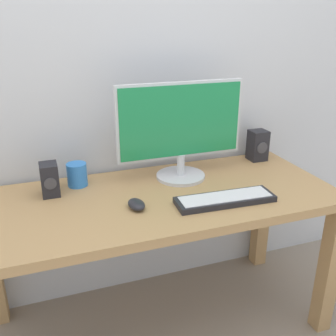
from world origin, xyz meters
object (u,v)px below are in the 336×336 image
desk (157,218)px  speaker_right (258,145)px  monitor (181,128)px  speaker_left (50,179)px  mouse (136,204)px  coffee_mug (77,175)px  keyboard_primary (225,199)px

desk → speaker_right: 0.71m
monitor → speaker_left: monitor is taller
desk → mouse: (-0.11, -0.09, 0.13)m
monitor → speaker_right: monitor is taller
mouse → monitor: bearing=34.3°
mouse → speaker_left: size_ratio=0.70×
speaker_right → coffee_mug: 0.95m
mouse → speaker_left: bearing=135.2°
mouse → coffee_mug: coffee_mug is taller
mouse → keyboard_primary: bearing=-17.4°
desk → monitor: 0.42m
mouse → speaker_left: speaker_left is taller
mouse → speaker_right: speaker_right is taller
speaker_left → coffee_mug: 0.14m
keyboard_primary → coffee_mug: 0.67m
monitor → speaker_right: bearing=10.2°
monitor → speaker_left: 0.62m
speaker_right → coffee_mug: speaker_right is taller
monitor → speaker_right: size_ratio=3.72×
desk → keyboard_primary: (0.25, -0.16, 0.12)m
speaker_right → speaker_left: speaker_right is taller
speaker_left → monitor: bearing=-0.2°
desk → monitor: bearing=43.4°
monitor → mouse: 0.43m
keyboard_primary → coffee_mug: (-0.55, 0.38, 0.04)m
monitor → speaker_right: 0.51m
desk → mouse: 0.19m
speaker_left → coffee_mug: speaker_left is taller
coffee_mug → speaker_right: bearing=1.3°
monitor → keyboard_primary: size_ratio=1.42×
speaker_right → speaker_left: 1.07m
mouse → speaker_right: (0.76, 0.33, 0.06)m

